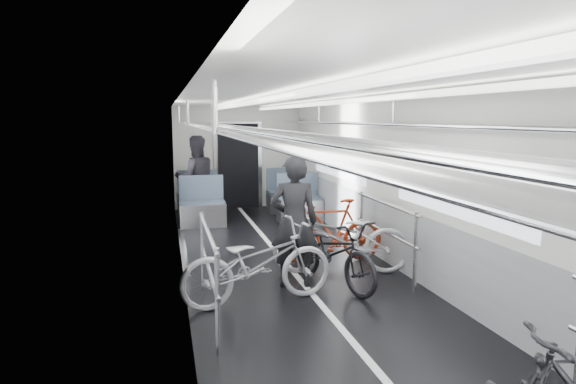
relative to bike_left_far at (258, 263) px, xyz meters
The scene contains 7 objects.
car_shell 1.57m from the bike_left_far, 61.06° to the left, with size 3.02×14.01×2.41m.
bike_left_far is the anchor object (origin of this frame).
bike_right_mid 1.58m from the bike_left_far, 33.07° to the left, with size 0.66×1.90×1.00m, color #A4A5A9.
bike_right_far 2.01m from the bike_left_far, 46.72° to the left, with size 0.44×1.57×0.94m, color maroon.
bike_aisle 1.11m from the bike_left_far, 21.28° to the left, with size 0.59×1.69×0.89m, color black.
person_standing 0.83m from the bike_left_far, 42.14° to the left, with size 0.61×0.40×1.67m, color black.
person_seated 5.19m from the bike_left_far, 94.21° to the left, with size 0.86×0.67×1.78m, color #29262D.
Camera 1 is at (-1.70, -5.12, 2.14)m, focal length 32.00 mm.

